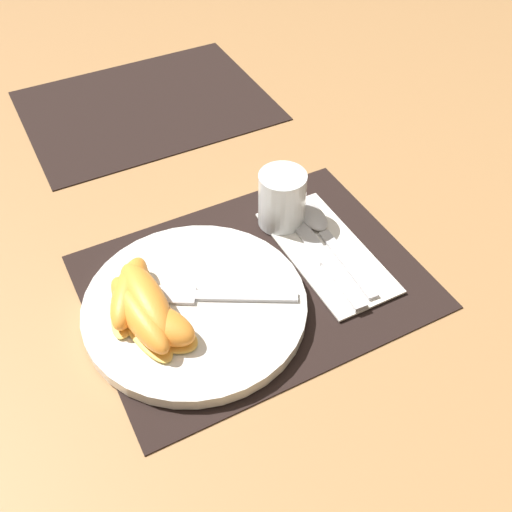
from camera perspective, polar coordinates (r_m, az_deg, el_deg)
The scene contains 13 objects.
ground_plane at distance 0.74m, azimuth -0.15°, elevation -2.49°, with size 3.00×3.00×0.00m, color #A37547.
placemat at distance 0.74m, azimuth -0.15°, elevation -2.39°, with size 0.40×0.31×0.00m.
placemat_far at distance 1.07m, azimuth -10.39°, elevation 13.94°, with size 0.40×0.31×0.00m.
plate at distance 0.71m, azimuth -5.82°, elevation -4.80°, with size 0.26×0.26×0.02m.
juice_glass at distance 0.79m, azimuth 2.48°, elevation 5.16°, with size 0.06×0.06×0.08m.
napkin at distance 0.78m, azimuth 6.72°, elevation 0.45°, with size 0.10×0.21×0.00m.
knife at distance 0.77m, azimuth 6.19°, elevation 0.21°, with size 0.03×0.21×0.01m.
spoon at distance 0.80m, azimuth 6.21°, elevation 2.68°, with size 0.04×0.19×0.01m.
fork at distance 0.70m, azimuth -5.14°, elevation -3.78°, with size 0.18×0.11×0.00m.
citrus_wedge_0 at distance 0.70m, azimuth -11.90°, elevation -3.55°, with size 0.09×0.11×0.04m.
citrus_wedge_1 at distance 0.68m, azimuth -10.26°, elevation -4.59°, with size 0.05×0.13×0.04m.
citrus_wedge_2 at distance 0.68m, azimuth -11.02°, elevation -5.57°, with size 0.05×0.13×0.04m.
citrus_wedge_3 at distance 0.67m, azimuth -9.21°, elevation -6.47°, with size 0.09×0.10×0.03m.
Camera 1 is at (-0.23, -0.44, 0.56)m, focal length 42.00 mm.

